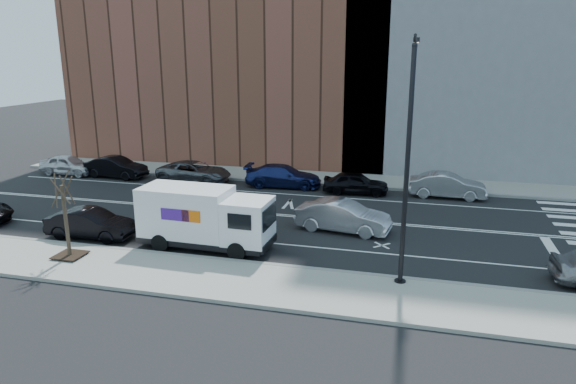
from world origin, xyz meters
The scene contains 18 objects.
ground centered at (0.00, 0.00, 0.00)m, with size 120.00×120.00×0.00m, color black.
sidewalk_near centered at (0.00, -8.80, 0.07)m, with size 44.00×3.60×0.15m, color gray.
sidewalk_far centered at (0.00, 8.80, 0.07)m, with size 44.00×3.60×0.15m, color gray.
curb_near centered at (0.00, -7.00, 0.08)m, with size 44.00×0.25×0.17m, color gray.
curb_far centered at (0.00, 7.00, 0.08)m, with size 44.00×0.25×0.17m, color gray.
road_markings centered at (0.00, 0.00, 0.00)m, with size 40.00×8.60×0.01m, color white, non-canonical shape.
bldg_brick centered at (-8.00, 15.60, 11.00)m, with size 26.00×10.00×22.00m, color brown.
streetlight centered at (7.00, -6.91, 5.08)m, with size 0.44×4.02×9.34m.
street_tree centered at (-7.00, -8.40, 1.45)m, with size 1.20×1.20×3.75m.
fedex_van centered at (-1.86, -5.60, 1.48)m, with size 6.23×2.35×2.82m.
far_parked_a centered at (-17.48, 5.59, 0.73)m, with size 1.71×4.26×1.45m, color silver.
far_parked_b centered at (-13.60, 5.66, 0.75)m, with size 1.58×4.54×1.50m, color black.
far_parked_c centered at (-7.61, 5.86, 0.71)m, with size 2.37×5.14×1.43m, color #51545A.
far_parked_d centered at (-1.27, 6.09, 0.74)m, with size 2.07×5.08×1.47m, color navy.
far_parked_e centered at (3.65, 5.54, 0.70)m, with size 1.65×4.11×1.40m, color black.
far_parked_f centered at (9.27, 6.08, 0.76)m, with size 1.61×4.61×1.52m, color #AEAEB3.
driving_sedan centered at (3.92, -1.72, 0.78)m, with size 1.65×4.72×1.56m, color silver.
near_parked_rear_a centered at (-7.78, -5.72, 0.71)m, with size 1.50×4.30×1.42m, color black.
Camera 1 is at (7.33, -26.14, 8.70)m, focal length 32.00 mm.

